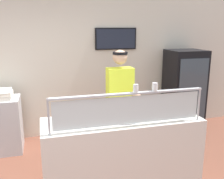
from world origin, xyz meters
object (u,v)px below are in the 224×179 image
parmesan_shaker (136,89)px  pizza_tray (124,118)px  pizza_server (128,117)px  pepper_flake_shaker (155,87)px  worker_figure (120,101)px  drink_fridge (184,91)px

parmesan_shaker → pizza_tray: bearing=100.3°
pizza_tray → pizza_server: (0.04, -0.02, 0.02)m
pizza_server → pepper_flake_shaker: (0.24, -0.24, 0.41)m
pizza_server → worker_figure: (0.10, 0.64, 0.02)m
pepper_flake_shaker → drink_fridge: bearing=50.5°
pizza_server → drink_fridge: drink_fridge is taller
pizza_tray → pepper_flake_shaker: 0.58m
worker_figure → drink_fridge: (1.64, 0.95, -0.19)m
pizza_tray → parmesan_shaker: size_ratio=4.44×
pepper_flake_shaker → worker_figure: 0.97m
pepper_flake_shaker → worker_figure: bearing=99.0°
pizza_server → parmesan_shaker: 0.48m
pizza_tray → drink_fridge: size_ratio=0.25×
pizza_tray → worker_figure: 0.64m
pizza_tray → drink_fridge: bearing=41.4°
worker_figure → pizza_server: bearing=-98.8°
pizza_tray → drink_fridge: (1.78, 1.57, -0.15)m
pepper_flake_shaker → drink_fridge: 2.44m
parmesan_shaker → pepper_flake_shaker: (0.23, -0.00, 0.00)m
pizza_tray → pepper_flake_shaker: bearing=-42.8°
pizza_server → worker_figure: 0.65m
pepper_flake_shaker → parmesan_shaker: bearing=180.0°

